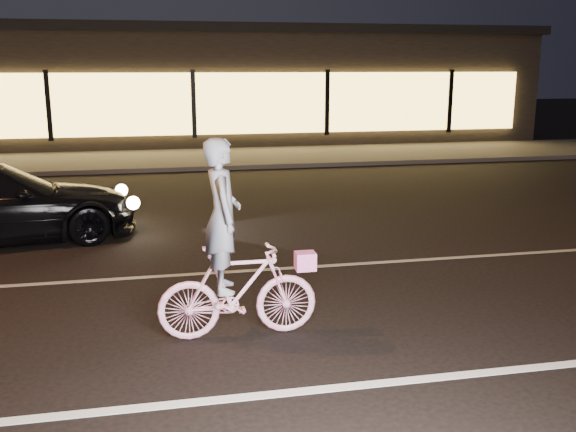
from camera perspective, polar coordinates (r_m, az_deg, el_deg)
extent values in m
plane|color=black|center=(7.22, -0.79, -9.71)|extent=(90.00, 90.00, 0.00)
cube|color=silver|center=(5.89, 2.06, -15.23)|extent=(60.00, 0.12, 0.01)
cube|color=gray|center=(9.07, -3.17, -4.85)|extent=(60.00, 0.10, 0.01)
cube|color=#383533|center=(19.76, -7.92, 5.07)|extent=(30.00, 4.00, 0.12)
cube|color=black|center=(25.58, -8.99, 11.22)|extent=(25.00, 8.00, 4.00)
cube|color=black|center=(25.59, -9.16, 15.81)|extent=(25.40, 8.40, 0.30)
cube|color=#FFC759|center=(21.50, -8.40, 9.83)|extent=(23.00, 0.15, 2.00)
cube|color=black|center=(21.63, -20.52, 9.16)|extent=(0.15, 0.08, 2.20)
cube|color=black|center=(21.42, -8.39, 9.81)|extent=(0.15, 0.08, 2.20)
cube|color=black|center=(22.14, 3.49, 10.03)|extent=(0.15, 0.08, 2.20)
cube|color=black|center=(23.71, 14.21, 9.87)|extent=(0.15, 0.08, 2.20)
imported|color=#FF4794|center=(6.79, -4.47, -6.67)|extent=(1.69, 0.48, 1.01)
imported|color=silver|center=(6.54, -5.86, 0.03)|extent=(0.38, 0.58, 1.59)
cube|color=#F948AD|center=(6.82, 1.54, -4.02)|extent=(0.21, 0.17, 0.19)
sphere|color=#FFF2BF|center=(12.07, -14.59, 2.23)|extent=(0.22, 0.22, 0.22)
sphere|color=#FFF2BF|center=(10.90, -13.60, 1.14)|extent=(0.22, 0.22, 0.22)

